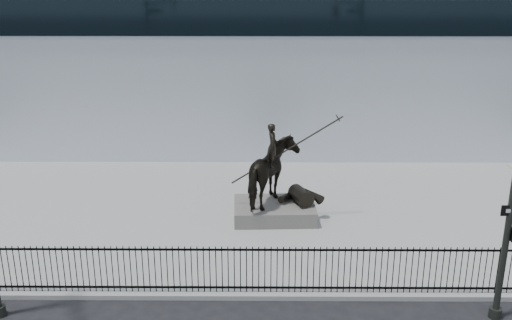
{
  "coord_description": "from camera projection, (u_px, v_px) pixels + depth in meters",
  "views": [
    {
      "loc": [
        0.36,
        -14.35,
        9.69
      ],
      "look_at": [
        0.23,
        6.0,
        2.68
      ],
      "focal_mm": 42.0,
      "sensor_mm": 36.0,
      "label": 1
    }
  ],
  "objects": [
    {
      "name": "equestrian_statue",
      "position": [
        276.0,
        174.0,
        22.31
      ],
      "size": [
        3.91,
        2.49,
        3.32
      ],
      "rotation": [
        0.0,
        0.0,
        0.04
      ],
      "color": "black",
      "rests_on": "statue_plinth"
    },
    {
      "name": "statue_plinth",
      "position": [
        274.0,
        211.0,
        22.79
      ],
      "size": [
        3.13,
        2.21,
        0.57
      ],
      "primitive_type": "cube",
      "rotation": [
        0.0,
        0.0,
        0.04
      ],
      "color": "#56534E",
      "rests_on": "plaza"
    },
    {
      "name": "picket_fence",
      "position": [
        247.0,
        269.0,
        17.61
      ],
      "size": [
        22.1,
        0.1,
        1.5
      ],
      "color": "black",
      "rests_on": "plaza"
    },
    {
      "name": "ground",
      "position": [
        246.0,
        320.0,
        16.72
      ],
      "size": [
        120.0,
        120.0,
        0.0
      ],
      "primitive_type": "plane",
      "color": "black",
      "rests_on": "ground"
    },
    {
      "name": "plaza",
      "position": [
        250.0,
        215.0,
        23.32
      ],
      "size": [
        30.0,
        12.0,
        0.15
      ],
      "primitive_type": "cube",
      "color": "#989895",
      "rests_on": "ground"
    },
    {
      "name": "building",
      "position": [
        254.0,
        50.0,
        34.17
      ],
      "size": [
        44.0,
        14.0,
        9.0
      ],
      "primitive_type": "cube",
      "color": "white",
      "rests_on": "ground"
    }
  ]
}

